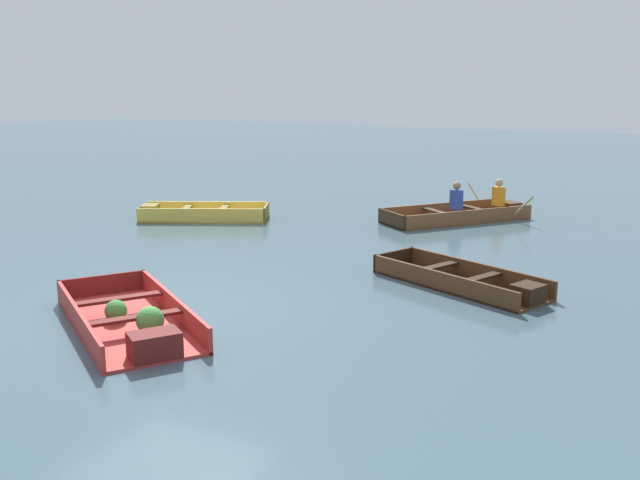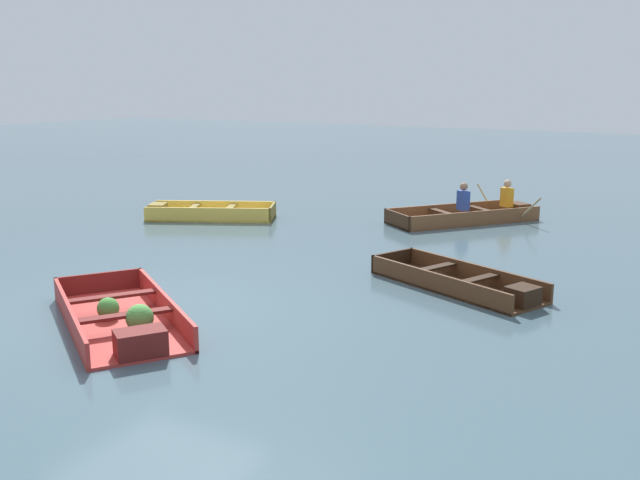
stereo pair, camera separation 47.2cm
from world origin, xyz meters
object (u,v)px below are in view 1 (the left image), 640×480
at_px(dinghy_red_foreground, 131,321).
at_px(rowboat_wooden_brown_with_crew, 463,213).
at_px(skiff_dark_varnish_mid_moored, 465,281).
at_px(skiff_yellow_near_moored, 199,214).

relative_size(dinghy_red_foreground, rowboat_wooden_brown_with_crew, 0.93).
relative_size(skiff_dark_varnish_mid_moored, rowboat_wooden_brown_with_crew, 0.88).
distance_m(skiff_yellow_near_moored, skiff_dark_varnish_mid_moored, 7.55).
bearing_deg(rowboat_wooden_brown_with_crew, dinghy_red_foreground, -99.09).
bearing_deg(rowboat_wooden_brown_with_crew, skiff_yellow_near_moored, -152.14).
bearing_deg(dinghy_red_foreground, skiff_dark_varnish_mid_moored, 50.81).
height_order(skiff_yellow_near_moored, skiff_dark_varnish_mid_moored, skiff_yellow_near_moored).
bearing_deg(skiff_dark_varnish_mid_moored, rowboat_wooden_brown_with_crew, 107.60).
distance_m(dinghy_red_foreground, skiff_dark_varnish_mid_moored, 5.06).
bearing_deg(skiff_dark_varnish_mid_moored, skiff_yellow_near_moored, 160.47).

